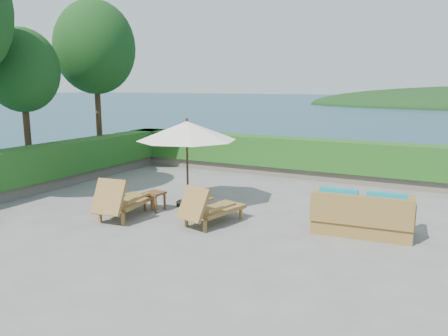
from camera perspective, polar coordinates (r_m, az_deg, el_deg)
The scene contains 14 objects.
ground at distance 10.56m, azimuth -3.47°, elevation -6.45°, with size 12.00×12.00×0.00m, color gray.
foundation at distance 11.11m, azimuth -3.37°, elevation -14.12°, with size 12.00×12.00×3.00m, color #504840.
ocean at distance 11.79m, azimuth -3.29°, elevation -20.52°, with size 600.00×600.00×0.00m, color #18374B.
planter_wall_far at distance 15.44m, azimuth 7.22°, elevation -0.32°, with size 12.00×0.60×0.36m, color #6E6558.
planter_wall_left at distance 14.14m, azimuth -23.38°, elevation -2.15°, with size 0.60×12.00×0.36m, color #6E6558.
hedge_far at distance 15.33m, azimuth 7.28°, elevation 2.14°, with size 12.40×0.90×1.00m, color #244B15.
hedge_left at distance 14.01m, azimuth -23.59°, elevation 0.52°, with size 0.90×12.40×1.00m, color #244B15.
tree_mid at distance 14.77m, azimuth -24.86°, elevation 11.44°, with size 2.20×2.20×4.83m.
tree_far at distance 16.35m, azimuth -16.50°, elevation 14.82°, with size 2.80×2.80×6.03m.
patio_umbrella at distance 11.26m, azimuth -4.88°, elevation 4.75°, with size 2.88×2.88×2.31m.
lounge_left at distance 10.68m, azimuth -13.05°, elevation -4.11°, with size 0.95×1.87×1.03m.
lounge_right at distance 9.90m, azimuth -1.87°, elevation -5.21°, with size 1.05×1.76×0.95m.
side_table at distance 11.14m, azimuth -9.06°, elevation -3.55°, with size 0.48×0.48×0.48m.
wicker_loveseat at distance 9.77m, azimuth 17.59°, elevation -5.98°, with size 2.14×1.22×1.01m.
Camera 1 is at (5.19, -8.65, 3.11)m, focal length 35.00 mm.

